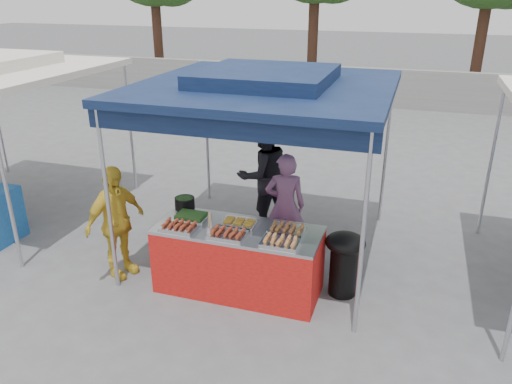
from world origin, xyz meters
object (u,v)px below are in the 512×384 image
(vendor_table, at_px, (239,259))
(cooking_pot, at_px, (185,203))
(helper_man, at_px, (263,175))
(vendor_woman, at_px, (285,206))
(wok_burner, at_px, (344,259))
(customer_person, at_px, (116,222))

(vendor_table, xyz_separation_m, cooking_pot, (-0.86, 0.34, 0.50))
(cooking_pot, xyz_separation_m, helper_man, (0.63, 1.44, -0.05))
(vendor_table, relative_size, vendor_woman, 1.33)
(wok_burner, bearing_deg, vendor_table, -159.08)
(vendor_table, distance_m, wok_burner, 1.29)
(wok_burner, distance_m, helper_man, 2.12)
(helper_man, bearing_deg, wok_burner, 91.36)
(helper_man, xyz_separation_m, customer_person, (-1.38, -1.91, -0.12))
(cooking_pot, bearing_deg, customer_person, -147.56)
(customer_person, bearing_deg, cooking_pot, -38.33)
(vendor_woman, distance_m, customer_person, 2.25)
(cooking_pot, xyz_separation_m, vendor_woman, (1.17, 0.68, -0.17))
(cooking_pot, relative_size, customer_person, 0.17)
(cooking_pot, bearing_deg, wok_burner, -0.80)
(vendor_table, relative_size, cooking_pot, 7.76)
(vendor_woman, height_order, helper_man, helper_man)
(wok_burner, relative_size, customer_person, 0.54)
(vendor_woman, bearing_deg, vendor_table, 58.32)
(wok_burner, height_order, helper_man, helper_man)
(vendor_table, height_order, wok_burner, vendor_table)
(helper_man, bearing_deg, customer_person, 10.25)
(wok_burner, xyz_separation_m, vendor_woman, (-0.94, 0.71, 0.27))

